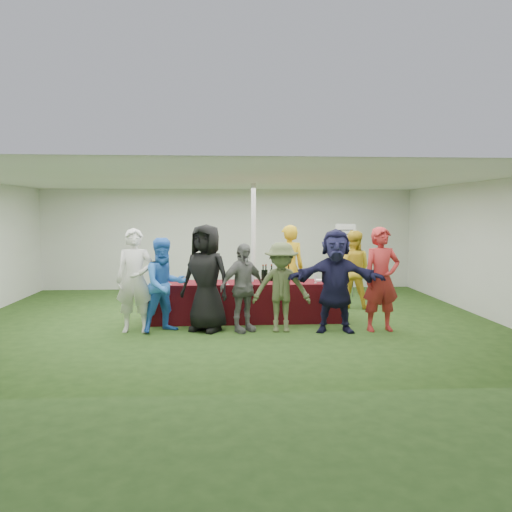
{
  "coord_description": "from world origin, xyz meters",
  "views": [
    {
      "loc": [
        -0.15,
        -9.56,
        2.08
      ],
      "look_at": [
        0.47,
        -0.12,
        1.25
      ],
      "focal_mm": 35.0,
      "sensor_mm": 36.0,
      "label": 1
    }
  ],
  "objects": [
    {
      "name": "customer_4",
      "position": [
        0.85,
        -1.02,
        0.78
      ],
      "size": [
        1.05,
        0.65,
        1.56
      ],
      "primitive_type": "imported",
      "rotation": [
        0.0,
        0.0,
        -0.07
      ],
      "color": "#4D5733",
      "rests_on": "ground"
    },
    {
      "name": "dump_bucket",
      "position": [
        1.93,
        -0.34,
        0.84
      ],
      "size": [
        0.23,
        0.23,
        0.18
      ],
      "primitive_type": "cylinder",
      "color": "slate",
      "rests_on": "serving_table"
    },
    {
      "name": "serving_table",
      "position": [
        0.27,
        -0.12,
        0.38
      ],
      "size": [
        3.6,
        0.8,
        0.75
      ],
      "primitive_type": "cube",
      "color": "#53070E",
      "rests_on": "ground"
    },
    {
      "name": "tent",
      "position": [
        0.5,
        1.2,
        1.35
      ],
      "size": [
        10.0,
        10.0,
        10.0
      ],
      "color": "white",
      "rests_on": "ground"
    },
    {
      "name": "water_bottle",
      "position": [
        0.4,
        -0.04,
        0.85
      ],
      "size": [
        0.07,
        0.07,
        0.23
      ],
      "color": "silver",
      "rests_on": "serving_table"
    },
    {
      "name": "staff_back",
      "position": [
        2.66,
        1.08,
        0.84
      ],
      "size": [
        0.99,
        0.89,
        1.69
      ],
      "primitive_type": "imported",
      "rotation": [
        0.0,
        0.0,
        2.78
      ],
      "color": "gold",
      "rests_on": "ground"
    },
    {
      "name": "staff_pourer",
      "position": [
        1.21,
        0.78,
        0.91
      ],
      "size": [
        0.69,
        0.48,
        1.82
      ],
      "primitive_type": "imported",
      "rotation": [
        0.0,
        0.0,
        3.22
      ],
      "color": "gold",
      "rests_on": "ground"
    },
    {
      "name": "customer_0",
      "position": [
        -1.68,
        -0.89,
        0.9
      ],
      "size": [
        0.67,
        0.45,
        1.81
      ],
      "primitive_type": "imported",
      "rotation": [
        0.0,
        0.0,
        -0.03
      ],
      "color": "white",
      "rests_on": "ground"
    },
    {
      "name": "customer_6",
      "position": [
        2.6,
        -1.08,
        0.91
      ],
      "size": [
        0.72,
        0.52,
        1.83
      ],
      "primitive_type": "imported",
      "rotation": [
        0.0,
        0.0,
        0.12
      ],
      "color": "#AA2526",
      "rests_on": "ground"
    },
    {
      "name": "bar_towel",
      "position": [
        1.75,
        -0.07,
        0.77
      ],
      "size": [
        0.25,
        0.18,
        0.03
      ],
      "primitive_type": "cube",
      "color": "white",
      "rests_on": "serving_table"
    },
    {
      "name": "customer_2",
      "position": [
        -0.46,
        -0.87,
        0.94
      ],
      "size": [
        1.09,
        0.96,
        1.87
      ],
      "primitive_type": "imported",
      "rotation": [
        0.0,
        0.0,
        -0.49
      ],
      "color": "black",
      "rests_on": "ground"
    },
    {
      "name": "wine_bottles",
      "position": [
        0.83,
        0.01,
        0.87
      ],
      "size": [
        0.57,
        0.15,
        0.32
      ],
      "color": "black",
      "rests_on": "serving_table"
    },
    {
      "name": "customer_3",
      "position": [
        0.18,
        -0.98,
        0.77
      ],
      "size": [
        0.97,
        0.8,
        1.55
      ],
      "primitive_type": "imported",
      "rotation": [
        0.0,
        0.0,
        0.56
      ],
      "color": "slate",
      "rests_on": "ground"
    },
    {
      "name": "wine_glasses",
      "position": [
        -0.16,
        -0.38,
        0.86
      ],
      "size": [
        2.78,
        0.17,
        0.16
      ],
      "color": "silver",
      "rests_on": "serving_table"
    },
    {
      "name": "ground",
      "position": [
        0.0,
        0.0,
        0.0
      ],
      "size": [
        60.0,
        60.0,
        0.0
      ],
      "primitive_type": "plane",
      "color": "#284719",
      "rests_on": "ground"
    },
    {
      "name": "customer_5",
      "position": [
        1.79,
        -1.1,
        0.9
      ],
      "size": [
        1.72,
        0.75,
        1.8
      ],
      "primitive_type": "imported",
      "rotation": [
        0.0,
        0.0,
        -0.13
      ],
      "color": "#181738",
      "rests_on": "ground"
    },
    {
      "name": "customer_1",
      "position": [
        -1.17,
        -0.9,
        0.82
      ],
      "size": [
        1.0,
        0.94,
        1.64
      ],
      "primitive_type": "imported",
      "rotation": [
        0.0,
        0.0,
        0.52
      ],
      "color": "blue",
      "rests_on": "ground"
    },
    {
      "name": "wine_list_sign",
      "position": [
        2.82,
        2.41,
        1.32
      ],
      "size": [
        0.5,
        0.03,
        1.8
      ],
      "color": "slate",
      "rests_on": "ground"
    }
  ]
}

